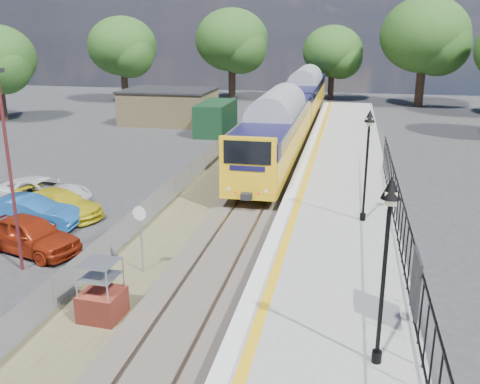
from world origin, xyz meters
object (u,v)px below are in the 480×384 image
(car_red, at_px, (30,234))
(car_blue, at_px, (28,213))
(carpark_lamp, at_px, (8,161))
(car_white, at_px, (42,192))
(brick_plinth, at_px, (101,291))
(speed_sign, at_px, (140,229))
(car_yellow, at_px, (60,204))
(victorian_lamp_north, at_px, (368,140))
(victorian_lamp_south, at_px, (388,229))
(train, at_px, (294,106))

(car_red, height_order, car_blue, car_red)
(carpark_lamp, xyz_separation_m, car_white, (-3.29, 6.88, -3.43))
(brick_plinth, xyz_separation_m, speed_sign, (0.00, 3.25, 0.80))
(car_yellow, bearing_deg, victorian_lamp_north, -75.61)
(carpark_lamp, distance_m, car_yellow, 6.74)
(victorian_lamp_south, distance_m, car_white, 19.81)
(train, bearing_deg, car_blue, -110.63)
(car_white, bearing_deg, car_red, -148.35)
(victorian_lamp_north, height_order, brick_plinth, victorian_lamp_north)
(brick_plinth, relative_size, car_blue, 0.44)
(train, relative_size, brick_plinth, 21.13)
(car_yellow, xyz_separation_m, car_white, (-1.73, 1.33, 0.06))
(car_yellow, bearing_deg, brick_plinth, -128.76)
(carpark_lamp, distance_m, car_red, 3.76)
(train, bearing_deg, carpark_lamp, -103.94)
(car_red, distance_m, car_blue, 2.82)
(car_yellow, height_order, car_white, car_white)
(speed_sign, bearing_deg, car_white, 148.37)
(victorian_lamp_north, bearing_deg, car_blue, -173.88)
(victorian_lamp_south, distance_m, carpark_lamp, 13.29)
(speed_sign, height_order, car_white, speed_sign)
(victorian_lamp_south, height_order, car_yellow, victorian_lamp_south)
(train, height_order, carpark_lamp, carpark_lamp)
(victorian_lamp_north, distance_m, brick_plinth, 11.72)
(car_red, xyz_separation_m, car_white, (-2.72, 5.34, -0.04))
(victorian_lamp_north, distance_m, car_yellow, 14.31)
(speed_sign, relative_size, car_blue, 0.58)
(carpark_lamp, height_order, car_red, carpark_lamp)
(train, bearing_deg, speed_sign, -95.20)
(carpark_lamp, xyz_separation_m, car_blue, (-2.14, 3.88, -3.40))
(car_red, relative_size, car_yellow, 0.99)
(car_blue, bearing_deg, brick_plinth, -139.04)
(speed_sign, relative_size, carpark_lamp, 0.35)
(victorian_lamp_south, relative_size, carpark_lamp, 0.63)
(car_blue, bearing_deg, speed_sign, -120.79)
(carpark_lamp, bearing_deg, victorian_lamp_north, 23.85)
(train, xyz_separation_m, car_yellow, (-8.53, -22.54, -1.71))
(victorian_lamp_north, height_order, train, victorian_lamp_north)
(train, xyz_separation_m, carpark_lamp, (-6.97, -28.09, 1.78))
(speed_sign, height_order, car_red, speed_sign)
(train, height_order, brick_plinth, train)
(brick_plinth, relative_size, carpark_lamp, 0.27)
(train, height_order, car_red, train)
(victorian_lamp_north, height_order, speed_sign, victorian_lamp_north)
(victorian_lamp_north, bearing_deg, brick_plinth, -134.03)
(carpark_lamp, bearing_deg, car_white, 115.54)
(car_blue, bearing_deg, car_white, 16.40)
(car_white, bearing_deg, carpark_lamp, -149.76)
(train, distance_m, carpark_lamp, 29.00)
(victorian_lamp_north, distance_m, train, 23.36)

